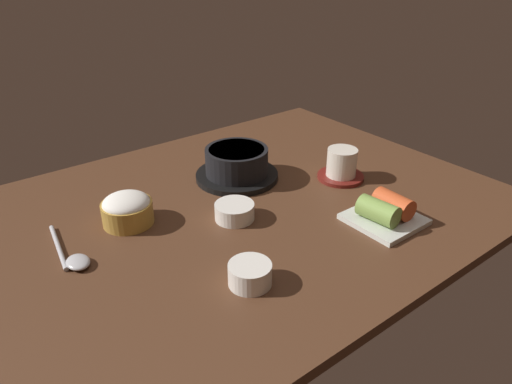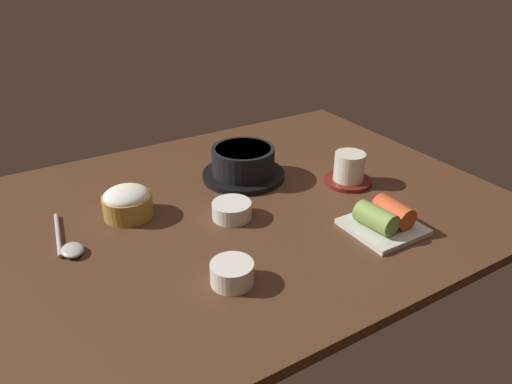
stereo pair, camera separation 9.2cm
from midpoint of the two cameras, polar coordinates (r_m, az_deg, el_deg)
dining_table at (r=94.32cm, az=1.12°, el=-2.03°), size 100.00×76.00×2.00cm
stone_pot at (r=102.81cm, az=1.03°, el=3.36°), size 17.87×17.87×6.92cm
rice_bowl at (r=90.67cm, az=-12.34°, el=-1.22°), size 9.25×9.25×5.79cm
tea_cup_with_saucer at (r=103.44cm, az=13.56°, el=2.55°), size 10.06×10.06×6.80cm
banchan_cup_center at (r=88.53cm, az=0.05°, el=-2.19°), size 7.38×7.38×3.11cm
kimchi_plate at (r=89.06cm, az=17.93°, el=-3.22°), size 12.20×12.20×5.08cm
side_bowl_near at (r=72.52cm, az=0.79°, el=-9.71°), size 6.66×6.66×3.49cm
spoon at (r=84.77cm, az=-18.65°, el=-6.21°), size 4.25×16.49×1.35cm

